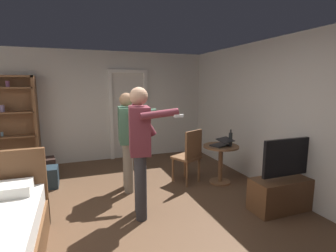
{
  "coord_description": "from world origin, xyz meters",
  "views": [
    {
      "loc": [
        -0.53,
        -2.94,
        1.8
      ],
      "look_at": [
        0.79,
        0.59,
        1.17
      ],
      "focal_mm": 27.24,
      "sensor_mm": 36.0,
      "label": 1
    }
  ],
  "objects_px": {
    "bookshelf": "(11,120)",
    "side_table": "(221,158)",
    "person_blue_shirt": "(140,143)",
    "suitcase_dark": "(39,178)",
    "person_striped_shirt": "(128,135)",
    "laptop": "(222,143)",
    "tv_flatscreen": "(287,189)",
    "bottle_on_table": "(230,139)",
    "wooden_chair": "(189,154)",
    "suitcase_small": "(42,169)"
  },
  "relations": [
    {
      "from": "bookshelf",
      "to": "side_table",
      "type": "relative_size",
      "value": 2.81
    },
    {
      "from": "person_blue_shirt",
      "to": "suitcase_dark",
      "type": "distance_m",
      "value": 2.26
    },
    {
      "from": "side_table",
      "to": "person_striped_shirt",
      "type": "distance_m",
      "value": 1.73
    },
    {
      "from": "side_table",
      "to": "laptop",
      "type": "xyz_separation_m",
      "value": [
        -0.01,
        -0.04,
        0.28
      ]
    },
    {
      "from": "tv_flatscreen",
      "to": "person_striped_shirt",
      "type": "bearing_deg",
      "value": 143.67
    },
    {
      "from": "bottle_on_table",
      "to": "person_blue_shirt",
      "type": "distance_m",
      "value": 1.89
    },
    {
      "from": "person_blue_shirt",
      "to": "person_striped_shirt",
      "type": "bearing_deg",
      "value": 89.03
    },
    {
      "from": "wooden_chair",
      "to": "suitcase_dark",
      "type": "distance_m",
      "value": 2.67
    },
    {
      "from": "person_striped_shirt",
      "to": "suitcase_small",
      "type": "height_order",
      "value": "person_striped_shirt"
    },
    {
      "from": "person_blue_shirt",
      "to": "bookshelf",
      "type": "bearing_deg",
      "value": 126.7
    },
    {
      "from": "side_table",
      "to": "person_blue_shirt",
      "type": "bearing_deg",
      "value": -158.75
    },
    {
      "from": "wooden_chair",
      "to": "tv_flatscreen",
      "type": "bearing_deg",
      "value": -56.42
    },
    {
      "from": "suitcase_dark",
      "to": "person_blue_shirt",
      "type": "bearing_deg",
      "value": -46.06
    },
    {
      "from": "person_blue_shirt",
      "to": "suitcase_small",
      "type": "bearing_deg",
      "value": 125.75
    },
    {
      "from": "suitcase_small",
      "to": "person_blue_shirt",
      "type": "bearing_deg",
      "value": -62.61
    },
    {
      "from": "person_striped_shirt",
      "to": "bottle_on_table",
      "type": "bearing_deg",
      "value": -11.6
    },
    {
      "from": "side_table",
      "to": "suitcase_dark",
      "type": "distance_m",
      "value": 3.23
    },
    {
      "from": "tv_flatscreen",
      "to": "suitcase_dark",
      "type": "relative_size",
      "value": 1.75
    },
    {
      "from": "person_blue_shirt",
      "to": "suitcase_dark",
      "type": "xyz_separation_m",
      "value": [
        -1.44,
        1.52,
        -0.84
      ]
    },
    {
      "from": "tv_flatscreen",
      "to": "person_striped_shirt",
      "type": "distance_m",
      "value": 2.58
    },
    {
      "from": "tv_flatscreen",
      "to": "side_table",
      "type": "relative_size",
      "value": 1.56
    },
    {
      "from": "suitcase_small",
      "to": "bottle_on_table",
      "type": "bearing_deg",
      "value": -32.37
    },
    {
      "from": "wooden_chair",
      "to": "suitcase_dark",
      "type": "height_order",
      "value": "wooden_chair"
    },
    {
      "from": "laptop",
      "to": "wooden_chair",
      "type": "bearing_deg",
      "value": 157.08
    },
    {
      "from": "laptop",
      "to": "wooden_chair",
      "type": "height_order",
      "value": "wooden_chair"
    },
    {
      "from": "tv_flatscreen",
      "to": "laptop",
      "type": "distance_m",
      "value": 1.3
    },
    {
      "from": "suitcase_dark",
      "to": "person_striped_shirt",
      "type": "bearing_deg",
      "value": -21.69
    },
    {
      "from": "person_striped_shirt",
      "to": "suitcase_small",
      "type": "xyz_separation_m",
      "value": [
        -1.46,
        1.07,
        -0.77
      ]
    },
    {
      "from": "bottle_on_table",
      "to": "suitcase_dark",
      "type": "relative_size",
      "value": 0.48
    },
    {
      "from": "bottle_on_table",
      "to": "person_striped_shirt",
      "type": "height_order",
      "value": "person_striped_shirt"
    },
    {
      "from": "side_table",
      "to": "suitcase_dark",
      "type": "relative_size",
      "value": 1.13
    },
    {
      "from": "wooden_chair",
      "to": "suitcase_small",
      "type": "xyz_separation_m",
      "value": [
        -2.55,
        1.18,
        -0.35
      ]
    },
    {
      "from": "laptop",
      "to": "suitcase_dark",
      "type": "bearing_deg",
      "value": 163.41
    },
    {
      "from": "tv_flatscreen",
      "to": "suitcase_small",
      "type": "distance_m",
      "value": 4.3
    },
    {
      "from": "person_blue_shirt",
      "to": "person_striped_shirt",
      "type": "height_order",
      "value": "person_blue_shirt"
    },
    {
      "from": "laptop",
      "to": "suitcase_small",
      "type": "height_order",
      "value": "laptop"
    },
    {
      "from": "person_striped_shirt",
      "to": "person_blue_shirt",
      "type": "bearing_deg",
      "value": -90.97
    },
    {
      "from": "laptop",
      "to": "suitcase_small",
      "type": "xyz_separation_m",
      "value": [
        -3.08,
        1.4,
        -0.56
      ]
    },
    {
      "from": "side_table",
      "to": "person_blue_shirt",
      "type": "height_order",
      "value": "person_blue_shirt"
    },
    {
      "from": "bookshelf",
      "to": "side_table",
      "type": "distance_m",
      "value": 4.26
    },
    {
      "from": "bottle_on_table",
      "to": "wooden_chair",
      "type": "xyz_separation_m",
      "value": [
        -0.68,
        0.26,
        -0.28
      ]
    },
    {
      "from": "laptop",
      "to": "person_blue_shirt",
      "type": "distance_m",
      "value": 1.77
    },
    {
      "from": "side_table",
      "to": "suitcase_dark",
      "type": "height_order",
      "value": "side_table"
    },
    {
      "from": "laptop",
      "to": "person_striped_shirt",
      "type": "height_order",
      "value": "person_striped_shirt"
    },
    {
      "from": "tv_flatscreen",
      "to": "person_blue_shirt",
      "type": "distance_m",
      "value": 2.22
    },
    {
      "from": "wooden_chair",
      "to": "bottle_on_table",
      "type": "bearing_deg",
      "value": -21.14
    },
    {
      "from": "person_striped_shirt",
      "to": "suitcase_dark",
      "type": "relative_size",
      "value": 2.67
    },
    {
      "from": "tv_flatscreen",
      "to": "bottle_on_table",
      "type": "height_order",
      "value": "tv_flatscreen"
    },
    {
      "from": "suitcase_dark",
      "to": "laptop",
      "type": "bearing_deg",
      "value": -16.12
    },
    {
      "from": "tv_flatscreen",
      "to": "side_table",
      "type": "distance_m",
      "value": 1.26
    }
  ]
}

